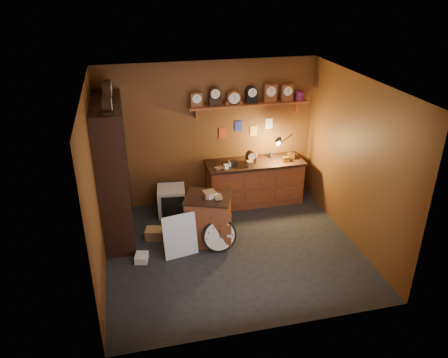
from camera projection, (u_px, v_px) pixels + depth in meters
floor at (232, 249)px, 7.11m from camera, size 4.00×4.00×0.00m
room_shell at (235, 148)px, 6.46m from camera, size 4.02×3.62×2.71m
shelving_unit at (111, 165)px, 7.05m from camera, size 0.47×1.60×2.58m
workbench at (254, 180)px, 8.36m from camera, size 1.85×0.66×1.36m
low_cabinet at (208, 217)px, 7.15m from camera, size 0.89×0.82×0.92m
big_round_clock at (219, 235)px, 6.97m from camera, size 0.56×0.18×0.56m
white_panel at (181, 254)px, 6.97m from camera, size 0.56×0.25×0.71m
mini_fridge at (172, 201)px, 8.05m from camera, size 0.55×0.56×0.51m
floor_box_a at (154, 233)px, 7.36m from camera, size 0.33×0.30×0.17m
floor_box_b at (142, 258)px, 6.79m from camera, size 0.24×0.27×0.11m
floor_box_c at (172, 230)px, 7.46m from camera, size 0.28×0.27×0.16m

